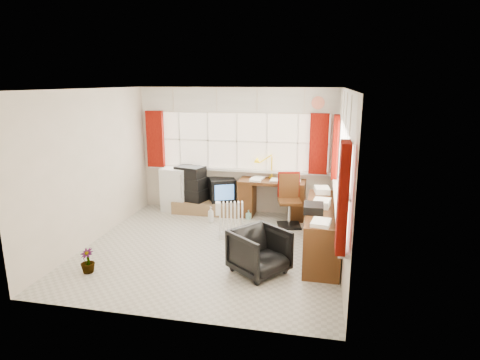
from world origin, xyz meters
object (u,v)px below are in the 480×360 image
Objects in this scene: mini_fridge at (177,189)px; crt_tv at (222,189)px; desk_lamp at (272,162)px; office_chair at (259,252)px; task_chair at (289,198)px; tv_bench at (208,207)px; desk at (272,196)px; credenza at (322,229)px; radiator at (231,223)px.

crt_tv is at bearing 2.20° from mini_fridge.
desk_lamp is 1.15m from crt_tv.
mini_fridge is at bearing -177.80° from crt_tv.
office_chair is at bearing -65.13° from crt_tv.
desk_lamp is at bearing 124.46° from task_chair.
crt_tv reaches higher than tv_bench.
desk is at bearing 0.01° from mini_fridge.
task_chair is at bearing 117.92° from credenza.
crt_tv is at bearing 177.96° from desk.
task_chair is 1.47m from crt_tv.
task_chair is 1.75m from tv_bench.
crt_tv reaches higher than radiator.
radiator is 0.32× the size of credenza.
crt_tv is (-0.48, 1.31, 0.22)m from radiator.
credenza is at bearing -5.39° from office_chair.
desk is 0.58m from task_chair.
task_chair is 1.26m from radiator.
tv_bench is at bearing 167.93° from task_chair.
desk reaches higher than crt_tv.
mini_fridge is (-0.68, 0.08, 0.32)m from tv_bench.
desk_lamp reaches higher than mini_fridge.
desk is 1.87× the size of office_chair.
crt_tv is at bearing 63.69° from office_chair.
credenza is at bearing -62.08° from task_chair.
mini_fridge is at bearing 169.47° from task_chair.
task_chair is at bearing -12.07° from tv_bench.
desk_lamp reaches higher than crt_tv.
desk reaches higher than office_chair.
mini_fridge is (-1.97, -0.00, 0.04)m from desk.
crt_tv is at bearing 161.21° from task_chair.
desk_lamp is at bearing 42.71° from office_chair.
desk_lamp is 0.33× the size of tv_bench.
task_chair is 0.49× the size of credenza.
desk_lamp is 0.74× the size of radiator.
desk_lamp reaches higher than credenza.
mini_fridge is at bearing 173.29° from tv_bench.
office_chair is 2.79m from tv_bench.
radiator is 1.41m from crt_tv.
desk_lamp reaches higher than task_chair.
credenza is at bearing -28.41° from mini_fridge.
mini_fridge is at bearing -175.45° from desk_lamp.
desk_lamp reaches higher than tv_bench.
office_chair is 3.25m from mini_fridge.
desk_lamp is at bearing 120.22° from credenza.
desk_lamp is at bearing 70.65° from radiator.
desk_lamp is 1.71m from radiator.
radiator is at bearing -69.78° from crt_tv.
mini_fridge is at bearing 79.41° from office_chair.
task_chair is (0.37, -0.44, 0.11)m from desk.
task_chair is 1.10× the size of mini_fridge.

